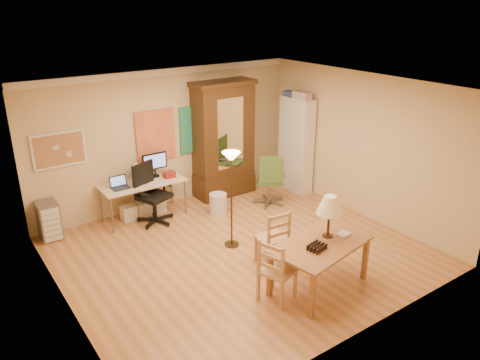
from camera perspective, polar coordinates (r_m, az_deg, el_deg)
floor at (r=7.83m, az=0.01°, el=-8.71°), size 5.50×5.50×0.00m
crown_molding at (r=9.00m, az=-9.25°, el=12.89°), size 5.50×0.08×0.12m
corkboard at (r=8.58m, az=-21.19°, el=3.47°), size 0.90×0.04×0.62m
art_panel_left at (r=9.15m, az=-10.24°, el=5.33°), size 0.80×0.04×1.00m
art_panel_right at (r=9.54m, az=-5.34°, el=6.24°), size 0.75×0.04×0.95m
dining_table at (r=6.71m, az=10.20°, el=-6.27°), size 1.56×1.11×1.35m
ladder_chair_back at (r=7.32m, az=4.06°, el=-7.20°), size 0.46×0.44×0.93m
ladder_chair_left at (r=6.50m, az=4.42°, el=-11.14°), size 0.53×0.54×0.94m
torchiere_lamp at (r=7.47m, az=-1.08°, el=1.02°), size 0.30×0.30×1.66m
computer_desk at (r=9.04m, az=-11.62°, el=-1.84°), size 1.56×0.68×1.18m
office_chair_black at (r=8.84m, az=-10.53°, el=-3.23°), size 0.69×0.69×1.13m
office_chair_green at (r=9.45m, az=3.63°, el=-1.33°), size 0.67×0.67×1.07m
drawer_cart at (r=8.73m, az=-22.27°, el=-4.60°), size 0.34×0.41×0.68m
armoire at (r=9.71m, az=-2.07°, el=4.09°), size 1.30×0.62×2.40m
bookshelf at (r=10.03m, az=6.85°, el=4.26°), size 0.30×0.80×2.01m
wastebin at (r=9.03m, az=-2.68°, el=-2.95°), size 0.34×0.34×0.42m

